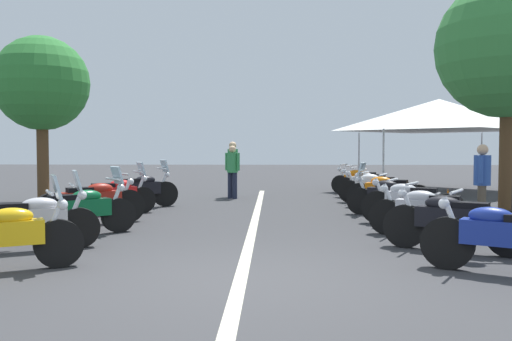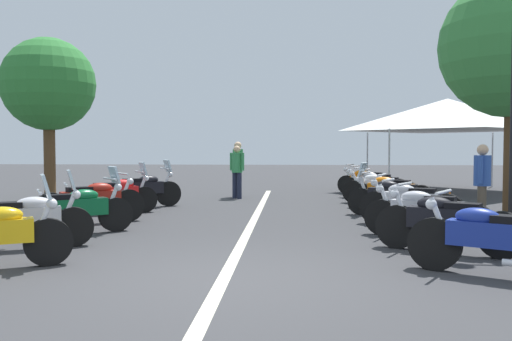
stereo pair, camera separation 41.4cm
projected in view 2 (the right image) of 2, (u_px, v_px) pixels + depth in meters
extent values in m
plane|color=#38383A|center=(223.00, 280.00, 6.38)|extent=(80.00, 80.00, 0.00)
cube|color=beige|center=(251.00, 225.00, 10.84)|extent=(16.72, 0.16, 0.01)
cylinder|color=black|center=(48.00, 242.00, 7.13)|extent=(0.42, 0.61, 0.62)
ellipsoid|color=#EAB214|center=(1.00, 215.00, 6.88)|extent=(0.48, 0.58, 0.22)
cylinder|color=silver|center=(43.00, 219.00, 7.09)|extent=(0.20, 0.29, 0.58)
cylinder|color=silver|center=(39.00, 192.00, 7.06)|extent=(0.56, 0.33, 0.04)
sphere|color=silver|center=(52.00, 204.00, 7.13)|extent=(0.14, 0.14, 0.14)
cube|color=silver|center=(46.00, 186.00, 7.09)|extent=(0.37, 0.28, 0.32)
cylinder|color=black|center=(73.00, 227.00, 8.49)|extent=(0.40, 0.62, 0.62)
cube|color=silver|center=(21.00, 218.00, 8.20)|extent=(0.75, 1.13, 0.30)
ellipsoid|color=silver|center=(34.00, 204.00, 8.26)|extent=(0.46, 0.58, 0.22)
cube|color=black|center=(5.00, 206.00, 8.11)|extent=(0.45, 0.55, 0.12)
cylinder|color=silver|center=(69.00, 208.00, 8.46)|extent=(0.19, 0.29, 0.58)
cylinder|color=silver|center=(66.00, 185.00, 8.42)|extent=(0.57, 0.31, 0.04)
sphere|color=silver|center=(76.00, 195.00, 8.49)|extent=(0.14, 0.14, 0.14)
cube|color=silver|center=(71.00, 180.00, 8.45)|extent=(0.38, 0.27, 0.32)
cylinder|color=black|center=(116.00, 215.00, 10.00)|extent=(0.50, 0.57, 0.62)
cylinder|color=black|center=(28.00, 221.00, 9.13)|extent=(0.50, 0.57, 0.62)
cube|color=#0C592D|center=(74.00, 207.00, 9.56)|extent=(0.94, 1.08, 0.30)
ellipsoid|color=#0C592D|center=(84.00, 195.00, 9.65)|extent=(0.53, 0.57, 0.22)
cube|color=black|center=(61.00, 198.00, 9.43)|extent=(0.50, 0.54, 0.12)
cylinder|color=silver|center=(112.00, 198.00, 9.95)|extent=(0.24, 0.27, 0.58)
cylinder|color=silver|center=(110.00, 179.00, 9.92)|extent=(0.51, 0.42, 0.04)
sphere|color=silver|center=(118.00, 187.00, 10.01)|extent=(0.14, 0.14, 0.14)
cylinder|color=silver|center=(44.00, 224.00, 9.46)|extent=(0.41, 0.48, 0.08)
cube|color=silver|center=(114.00, 175.00, 9.96)|extent=(0.36, 0.32, 0.32)
cylinder|color=black|center=(128.00, 205.00, 11.34)|extent=(0.50, 0.63, 0.67)
cylinder|color=black|center=(51.00, 210.00, 10.53)|extent=(0.50, 0.63, 0.67)
cube|color=maroon|center=(91.00, 199.00, 10.93)|extent=(0.90, 1.11, 0.30)
ellipsoid|color=maroon|center=(100.00, 188.00, 11.01)|extent=(0.51, 0.57, 0.22)
cube|color=black|center=(79.00, 190.00, 10.80)|extent=(0.49, 0.54, 0.12)
cylinder|color=silver|center=(125.00, 191.00, 11.29)|extent=(0.22, 0.28, 0.58)
cylinder|color=silver|center=(123.00, 174.00, 11.26)|extent=(0.53, 0.39, 0.04)
sphere|color=silver|center=(130.00, 181.00, 11.34)|extent=(0.14, 0.14, 0.14)
cylinder|color=silver|center=(65.00, 213.00, 10.85)|extent=(0.38, 0.49, 0.08)
cylinder|color=black|center=(144.00, 200.00, 12.87)|extent=(0.44, 0.59, 0.61)
cylinder|color=black|center=(84.00, 202.00, 12.22)|extent=(0.44, 0.59, 0.61)
cube|color=red|center=(115.00, 193.00, 12.54)|extent=(0.79, 1.04, 0.30)
ellipsoid|color=red|center=(122.00, 184.00, 12.61)|extent=(0.50, 0.58, 0.22)
cube|color=black|center=(105.00, 186.00, 12.43)|extent=(0.47, 0.54, 0.12)
cylinder|color=silver|center=(141.00, 187.00, 12.83)|extent=(0.21, 0.28, 0.58)
cylinder|color=silver|center=(140.00, 172.00, 12.79)|extent=(0.55, 0.36, 0.04)
sphere|color=silver|center=(146.00, 178.00, 12.87)|extent=(0.14, 0.14, 0.14)
cylinder|color=silver|center=(95.00, 205.00, 12.51)|extent=(0.36, 0.51, 0.08)
cube|color=silver|center=(143.00, 169.00, 12.83)|extent=(0.37, 0.29, 0.32)
cylinder|color=black|center=(169.00, 194.00, 14.25)|extent=(0.47, 0.62, 0.65)
cylinder|color=black|center=(113.00, 196.00, 13.55)|extent=(0.47, 0.62, 0.65)
cube|color=black|center=(142.00, 188.00, 13.89)|extent=(0.83, 1.07, 0.30)
ellipsoid|color=black|center=(148.00, 180.00, 13.97)|extent=(0.50, 0.58, 0.22)
cube|color=black|center=(133.00, 181.00, 13.77)|extent=(0.48, 0.54, 0.12)
cylinder|color=silver|center=(166.00, 182.00, 14.20)|extent=(0.22, 0.28, 0.58)
cylinder|color=silver|center=(165.00, 168.00, 14.17)|extent=(0.54, 0.37, 0.04)
sphere|color=silver|center=(170.00, 175.00, 14.25)|extent=(0.14, 0.14, 0.14)
cylinder|color=silver|center=(123.00, 199.00, 13.85)|extent=(0.37, 0.51, 0.08)
cube|color=silver|center=(168.00, 166.00, 14.20)|extent=(0.37, 0.30, 0.32)
cylinder|color=black|center=(435.00, 244.00, 6.87)|extent=(0.46, 0.64, 0.67)
cube|color=navy|center=(493.00, 235.00, 6.48)|extent=(0.77, 1.04, 0.30)
ellipsoid|color=navy|center=(478.00, 217.00, 6.57)|extent=(0.49, 0.58, 0.22)
cylinder|color=silver|center=(440.00, 221.00, 6.82)|extent=(0.21, 0.29, 0.58)
cylinder|color=silver|center=(444.00, 192.00, 6.78)|extent=(0.55, 0.35, 0.04)
sphere|color=silver|center=(431.00, 204.00, 6.88)|extent=(0.14, 0.14, 0.14)
cylinder|color=black|center=(397.00, 227.00, 8.35)|extent=(0.45, 0.65, 0.66)
cylinder|color=black|center=(502.00, 235.00, 7.54)|extent=(0.45, 0.65, 0.66)
cube|color=black|center=(447.00, 218.00, 7.94)|extent=(0.80, 1.11, 0.30)
ellipsoid|color=black|center=(435.00, 204.00, 8.03)|extent=(0.48, 0.58, 0.22)
cube|color=black|center=(463.00, 207.00, 7.81)|extent=(0.46, 0.55, 0.12)
cylinder|color=silver|center=(402.00, 207.00, 8.31)|extent=(0.20, 0.29, 0.58)
cylinder|color=silver|center=(404.00, 184.00, 8.27)|extent=(0.56, 0.34, 0.04)
sphere|color=silver|center=(395.00, 194.00, 8.36)|extent=(0.14, 0.14, 0.14)
cylinder|color=silver|center=(476.00, 242.00, 7.56)|extent=(0.34, 0.52, 0.08)
cylinder|color=black|center=(382.00, 217.00, 9.61)|extent=(0.41, 0.62, 0.63)
cylinder|color=black|center=(475.00, 224.00, 8.82)|extent=(0.41, 0.62, 0.63)
cube|color=silver|center=(427.00, 210.00, 9.21)|extent=(0.78, 1.17, 0.30)
ellipsoid|color=silver|center=(416.00, 197.00, 9.29)|extent=(0.47, 0.58, 0.22)
cube|color=black|center=(441.00, 200.00, 9.09)|extent=(0.45, 0.55, 0.12)
cylinder|color=silver|center=(386.00, 200.00, 9.56)|extent=(0.19, 0.29, 0.58)
cylinder|color=silver|center=(388.00, 180.00, 9.53)|extent=(0.57, 0.32, 0.04)
sphere|color=silver|center=(380.00, 189.00, 9.61)|extent=(0.14, 0.14, 0.14)
cylinder|color=silver|center=(453.00, 229.00, 8.83)|extent=(0.32, 0.53, 0.08)
cylinder|color=black|center=(376.00, 208.00, 10.96)|extent=(0.40, 0.66, 0.66)
cylinder|color=black|center=(447.00, 211.00, 10.33)|extent=(0.40, 0.66, 0.66)
cube|color=silver|center=(411.00, 200.00, 10.63)|extent=(0.67, 1.06, 0.30)
ellipsoid|color=silver|center=(402.00, 190.00, 10.71)|extent=(0.45, 0.58, 0.22)
cube|color=black|center=(423.00, 191.00, 10.52)|extent=(0.43, 0.54, 0.12)
cylinder|color=silver|center=(379.00, 193.00, 10.91)|extent=(0.18, 0.29, 0.58)
cylinder|color=silver|center=(382.00, 175.00, 10.88)|extent=(0.58, 0.29, 0.04)
sphere|color=silver|center=(374.00, 183.00, 10.96)|extent=(0.14, 0.14, 0.14)
cylinder|color=silver|center=(431.00, 217.00, 10.30)|extent=(0.30, 0.54, 0.08)
cylinder|color=black|center=(361.00, 201.00, 12.42)|extent=(0.38, 0.62, 0.62)
cylinder|color=black|center=(431.00, 205.00, 11.71)|extent=(0.38, 0.62, 0.62)
cube|color=black|center=(395.00, 195.00, 12.06)|extent=(0.73, 1.17, 0.30)
ellipsoid|color=black|center=(387.00, 186.00, 12.13)|extent=(0.45, 0.58, 0.22)
cube|color=black|center=(405.00, 187.00, 11.95)|extent=(0.43, 0.54, 0.12)
cylinder|color=silver|center=(364.00, 188.00, 12.38)|extent=(0.18, 0.29, 0.58)
cylinder|color=silver|center=(366.00, 173.00, 12.35)|extent=(0.58, 0.29, 0.04)
sphere|color=silver|center=(359.00, 179.00, 12.43)|extent=(0.14, 0.14, 0.14)
cylinder|color=silver|center=(414.00, 209.00, 11.70)|extent=(0.30, 0.53, 0.08)
cube|color=silver|center=(362.00, 169.00, 12.38)|extent=(0.38, 0.26, 0.32)
cylinder|color=black|center=(362.00, 196.00, 13.82)|extent=(0.39, 0.63, 0.63)
cylinder|color=black|center=(421.00, 198.00, 13.13)|extent=(0.39, 0.63, 0.63)
cube|color=orange|center=(391.00, 190.00, 13.47)|extent=(0.71, 1.13, 0.30)
ellipsoid|color=orange|center=(384.00, 181.00, 13.54)|extent=(0.45, 0.58, 0.22)
cube|color=black|center=(400.00, 183.00, 13.36)|extent=(0.43, 0.54, 0.12)
cylinder|color=silver|center=(364.00, 184.00, 13.78)|extent=(0.18, 0.29, 0.58)
cylinder|color=silver|center=(366.00, 170.00, 13.74)|extent=(0.58, 0.29, 0.04)
sphere|color=silver|center=(360.00, 176.00, 13.82)|extent=(0.14, 0.14, 0.14)
cylinder|color=silver|center=(407.00, 202.00, 13.12)|extent=(0.30, 0.53, 0.08)
cylinder|color=black|center=(354.00, 192.00, 15.05)|extent=(0.36, 0.63, 0.62)
cylinder|color=black|center=(408.00, 194.00, 14.42)|extent=(0.36, 0.63, 0.62)
cube|color=white|center=(380.00, 186.00, 14.73)|extent=(0.67, 1.14, 0.30)
ellipsoid|color=white|center=(374.00, 178.00, 14.80)|extent=(0.43, 0.58, 0.22)
cube|color=black|center=(389.00, 180.00, 14.63)|extent=(0.42, 0.54, 0.12)
cylinder|color=silver|center=(356.00, 181.00, 15.02)|extent=(0.17, 0.29, 0.58)
cylinder|color=silver|center=(357.00, 168.00, 14.98)|extent=(0.59, 0.27, 0.04)
sphere|color=silver|center=(352.00, 173.00, 15.05)|extent=(0.14, 0.14, 0.14)
cylinder|color=silver|center=(396.00, 197.00, 14.39)|extent=(0.28, 0.54, 0.08)
cylinder|color=black|center=(351.00, 188.00, 16.56)|extent=(0.39, 0.62, 0.62)
cylinder|color=black|center=(399.00, 189.00, 15.86)|extent=(0.39, 0.62, 0.62)
cube|color=silver|center=(374.00, 182.00, 16.20)|extent=(0.72, 1.11, 0.30)
ellipsoid|color=silver|center=(368.00, 176.00, 16.28)|extent=(0.46, 0.58, 0.22)
cube|color=black|center=(382.00, 177.00, 16.09)|extent=(0.44, 0.55, 0.12)
cylinder|color=silver|center=(353.00, 178.00, 16.52)|extent=(0.19, 0.29, 0.58)
cylinder|color=silver|center=(354.00, 166.00, 16.48)|extent=(0.58, 0.30, 0.04)
sphere|color=silver|center=(349.00, 171.00, 16.56)|extent=(0.14, 0.14, 0.14)
cylinder|color=silver|center=(387.00, 193.00, 15.85)|extent=(0.31, 0.53, 0.08)
cylinder|color=black|center=(347.00, 185.00, 17.92)|extent=(0.41, 0.61, 0.61)
cylinder|color=black|center=(388.00, 186.00, 17.19)|extent=(0.41, 0.61, 0.61)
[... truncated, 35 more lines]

